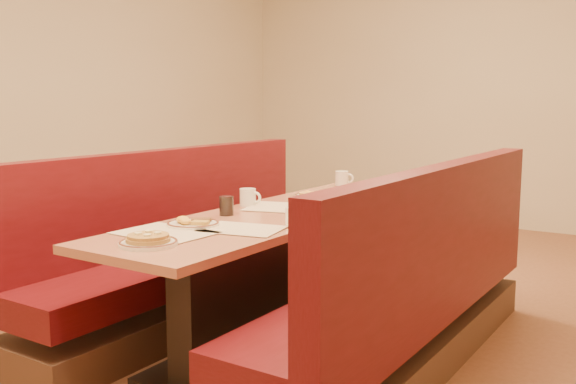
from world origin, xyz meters
The scene contains 18 objects.
ground centered at (0.00, 0.00, 0.00)m, with size 8.00×8.00×0.00m, color #9E6647.
diner_table centered at (0.00, 0.00, 0.37)m, with size 0.70×2.50×0.75m.
booth_left centered at (-0.73, 0.00, 0.36)m, with size 0.55×2.50×1.05m.
booth_right centered at (0.73, 0.00, 0.36)m, with size 0.55×2.50×1.05m.
placemat_near_left centered at (-0.12, -0.82, 0.75)m, with size 0.42×0.32×0.00m, color beige.
placemat_near_right centered at (0.12, -0.56, 0.75)m, with size 0.37×0.27×0.00m, color beige.
placemat_far_left centered at (-0.03, 0.06, 0.75)m, with size 0.45×0.33×0.00m, color beige.
placemat_far_right centered at (0.07, 0.38, 0.75)m, with size 0.44×0.33×0.00m, color beige.
pancake_plate centered at (-0.01, -1.03, 0.77)m, with size 0.25×0.25×0.06m.
eggs_plate centered at (-0.13, -0.62, 0.77)m, with size 0.25×0.25×0.05m.
extra_plate_mid centered at (0.03, 0.34, 0.77)m, with size 0.24×0.24×0.05m.
extra_plate_far centered at (-0.15, 0.49, 0.76)m, with size 0.18×0.18×0.04m.
coffee_mug_a centered at (0.28, -0.36, 0.80)m, with size 0.12×0.09×0.09m.
coffee_mug_b centered at (-0.27, 0.01, 0.80)m, with size 0.13×0.09×0.10m.
coffee_mug_c centered at (0.25, 0.48, 0.80)m, with size 0.12×0.09×0.10m.
coffee_mug_d centered at (-0.25, 1.10, 0.80)m, with size 0.13×0.09×0.10m.
soda_tumbler_near centered at (-0.18, -0.30, 0.80)m, with size 0.07×0.07×0.10m.
soda_tumbler_mid centered at (0.19, 0.60, 0.80)m, with size 0.07×0.07×0.09m.
Camera 1 is at (1.91, -2.91, 1.35)m, focal length 40.00 mm.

